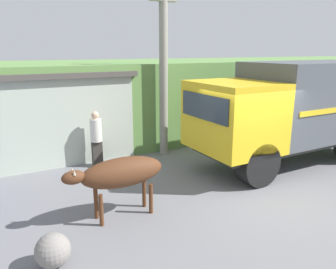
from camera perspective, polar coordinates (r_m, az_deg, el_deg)
ground_plane at (r=9.08m, az=15.14°, el=-8.66°), size 60.00×60.00×0.00m
hillside_embankment at (r=14.39m, az=-4.21°, el=6.59°), size 32.00×6.18×3.04m
building_backdrop at (r=11.31m, az=-21.77°, el=2.99°), size 5.87×2.70×2.85m
cargo_truck at (r=10.95m, az=21.31°, el=4.52°), size 6.63×2.41×3.14m
brown_cow at (r=6.99m, az=-8.23°, el=-6.69°), size 2.16×0.64×1.32m
pedestrian_on_hill at (r=10.17m, az=-12.38°, el=-0.36°), size 0.36×0.36×1.72m
utility_pole at (r=10.89m, az=-0.80°, el=11.60°), size 0.90×0.28×5.69m
roadside_rock at (r=6.03m, az=-19.42°, el=-18.53°), size 0.58×0.58×0.58m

